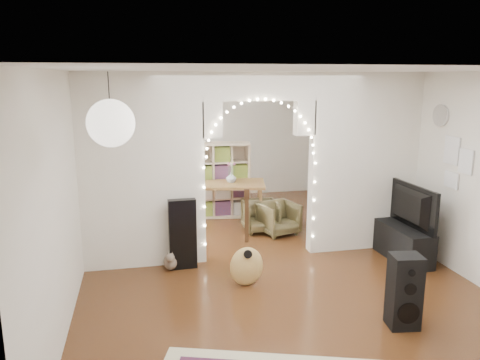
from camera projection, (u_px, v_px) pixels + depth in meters
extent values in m
plane|color=black|center=(258.00, 255.00, 7.06)|extent=(7.50, 7.50, 0.00)
cube|color=white|center=(260.00, 72.00, 6.48)|extent=(5.00, 7.50, 0.02)
cube|color=silver|center=(216.00, 136.00, 10.34)|extent=(5.00, 0.02, 2.70)
cube|color=silver|center=(396.00, 268.00, 3.19)|extent=(5.00, 0.02, 2.70)
cube|color=silver|center=(78.00, 175.00, 6.25)|extent=(0.02, 7.50, 2.70)
cube|color=silver|center=(414.00, 161.00, 7.28)|extent=(0.02, 7.50, 2.70)
cube|color=silver|center=(143.00, 172.00, 6.42)|extent=(1.70, 0.20, 2.70)
cube|color=silver|center=(364.00, 163.00, 7.11)|extent=(1.70, 0.20, 2.70)
cube|color=silver|center=(259.00, 86.00, 6.52)|extent=(1.60, 0.20, 0.40)
cube|color=white|center=(92.00, 145.00, 7.94)|extent=(0.04, 1.20, 1.40)
cylinder|color=white|center=(441.00, 115.00, 6.55)|extent=(0.03, 0.31, 0.31)
sphere|color=white|center=(111.00, 123.00, 3.89)|extent=(0.40, 0.40, 0.40)
cube|color=black|center=(183.00, 234.00, 6.47)|extent=(0.38, 0.14, 0.99)
ellipsoid|color=tan|center=(247.00, 252.00, 5.93)|extent=(0.46, 0.23, 0.52)
cube|color=black|center=(247.00, 219.00, 5.83)|extent=(0.05, 0.04, 0.60)
cube|color=black|center=(247.00, 194.00, 5.76)|extent=(0.07, 0.04, 0.13)
ellipsoid|color=brown|center=(170.00, 262.00, 6.52)|extent=(0.21, 0.31, 0.21)
sphere|color=brown|center=(170.00, 258.00, 6.38)|extent=(0.13, 0.13, 0.12)
cone|color=brown|center=(168.00, 254.00, 6.36)|extent=(0.04, 0.04, 0.04)
cone|color=brown|center=(172.00, 253.00, 6.37)|extent=(0.04, 0.04, 0.04)
cylinder|color=brown|center=(171.00, 262.00, 6.69)|extent=(0.05, 0.20, 0.07)
cube|color=black|center=(404.00, 291.00, 4.96)|extent=(0.35, 0.31, 0.81)
cylinder|color=black|center=(408.00, 313.00, 4.86)|extent=(0.23, 0.05, 0.23)
cylinder|color=black|center=(411.00, 289.00, 4.80)|extent=(0.13, 0.04, 0.13)
cylinder|color=black|center=(412.00, 273.00, 4.76)|extent=(0.07, 0.03, 0.07)
cube|color=black|center=(403.00, 243.00, 6.83)|extent=(0.44, 1.01, 0.50)
imported|color=black|center=(406.00, 206.00, 6.71)|extent=(0.18, 1.08, 0.62)
cube|color=beige|center=(213.00, 180.00, 8.85)|extent=(1.43, 0.55, 1.43)
cube|color=brown|center=(231.00, 184.00, 8.48)|extent=(1.34, 1.02, 0.05)
cylinder|color=brown|center=(202.00, 209.00, 8.24)|extent=(0.05, 0.05, 0.70)
cylinder|color=brown|center=(261.00, 209.00, 8.26)|extent=(0.05, 0.05, 0.70)
cylinder|color=brown|center=(204.00, 200.00, 8.87)|extent=(0.05, 0.05, 0.70)
cylinder|color=brown|center=(259.00, 199.00, 8.88)|extent=(0.05, 0.05, 0.70)
imported|color=silver|center=(231.00, 177.00, 8.45)|extent=(0.22, 0.22, 0.19)
imported|color=#494024|center=(261.00, 216.00, 8.10)|extent=(0.58, 0.60, 0.54)
imported|color=#494024|center=(279.00, 218.00, 7.96)|extent=(0.73, 0.74, 0.55)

